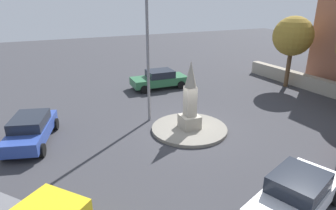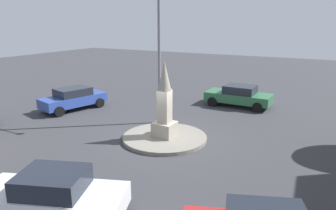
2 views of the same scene
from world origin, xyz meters
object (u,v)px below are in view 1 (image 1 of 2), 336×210
(tree_mid_cluster, at_px, (293,36))
(streetlamp, at_px, (147,32))
(monument, at_px, (190,102))
(car_green_waiting, at_px, (159,79))
(car_white_passing, at_px, (296,194))
(car_blue_far_side, at_px, (31,129))

(tree_mid_cluster, bearing_deg, streetlamp, -171.16)
(monument, distance_m, car_green_waiting, 8.10)
(monument, height_order, streetlamp, streetlamp)
(monument, distance_m, car_white_passing, 7.28)
(car_blue_far_side, relative_size, car_green_waiting, 1.02)
(monument, relative_size, car_blue_far_side, 0.83)
(car_blue_far_side, height_order, car_white_passing, car_white_passing)
(monument, xyz_separation_m, car_white_passing, (0.26, -7.22, -0.93))
(car_blue_far_side, distance_m, tree_mid_cluster, 19.47)
(streetlamp, relative_size, tree_mid_cluster, 1.56)
(car_white_passing, bearing_deg, car_blue_far_side, 132.01)
(tree_mid_cluster, bearing_deg, car_blue_far_side, -173.25)
(car_green_waiting, relative_size, tree_mid_cluster, 0.79)
(car_green_waiting, bearing_deg, monument, -100.13)
(car_blue_far_side, bearing_deg, car_green_waiting, 32.67)
(monument, bearing_deg, streetlamp, 125.21)
(car_white_passing, height_order, car_green_waiting, car_white_passing)
(car_blue_far_side, height_order, tree_mid_cluster, tree_mid_cluster)
(car_green_waiting, distance_m, tree_mid_cluster, 10.90)
(car_blue_far_side, relative_size, tree_mid_cluster, 0.80)
(car_blue_far_side, bearing_deg, tree_mid_cluster, 6.75)
(car_green_waiting, bearing_deg, streetlamp, -117.38)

